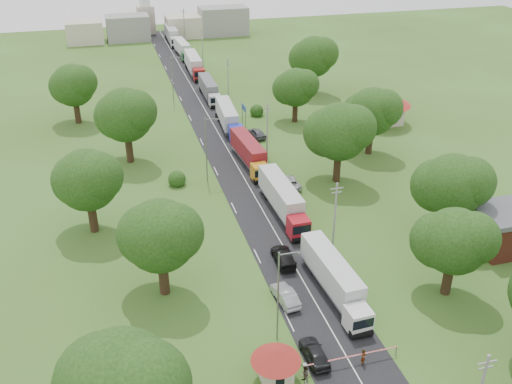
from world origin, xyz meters
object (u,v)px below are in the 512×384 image
object	(u,v)px
car_lane_front	(315,353)
car_lane_mid	(285,295)
boom_barrier	(338,360)
truck_0	(335,278)
pedestrian_near	(363,358)
info_sign	(244,111)
guard_booth	(276,362)

from	to	relation	value
car_lane_front	car_lane_mid	bearing A→B (deg)	-90.75
boom_barrier	truck_0	bearing A→B (deg)	69.52
pedestrian_near	boom_barrier	bearing A→B (deg)	129.49
truck_0	car_lane_front	xyz separation A→B (m)	(-5.38, -8.50, -1.30)
car_lane_front	pedestrian_near	distance (m)	4.42
info_sign	car_lane_mid	world-z (taller)	info_sign
guard_booth	car_lane_front	bearing A→B (deg)	19.67
info_sign	boom_barrier	bearing A→B (deg)	-96.24
info_sign	car_lane_front	distance (m)	59.11
car_lane_mid	car_lane_front	bearing A→B (deg)	83.73
info_sign	car_lane_mid	bearing A→B (deg)	-99.35
guard_booth	car_lane_front	xyz separation A→B (m)	(4.20, 1.50, -1.39)
guard_booth	info_sign	xyz separation A→B (m)	(12.40, 60.00, 0.84)
guard_booth	info_sign	distance (m)	61.27
guard_booth	car_lane_front	size ratio (longest dim) A/B	0.97
guard_booth	info_sign	bearing A→B (deg)	78.32
pedestrian_near	info_sign	bearing A→B (deg)	42.11
truck_0	car_lane_mid	size ratio (longest dim) A/B	3.01
boom_barrier	car_lane_mid	bearing A→B (deg)	99.16
guard_booth	pedestrian_near	bearing A→B (deg)	-1.91
truck_0	guard_booth	bearing A→B (deg)	-133.76
info_sign	car_lane_front	size ratio (longest dim) A/B	0.91
guard_booth	car_lane_mid	xyz separation A→B (m)	(4.20, 10.19, -1.39)
info_sign	truck_0	size ratio (longest dim) A/B	0.29
truck_0	car_lane_mid	xyz separation A→B (m)	(-5.38, 0.19, -1.30)
boom_barrier	truck_0	size ratio (longest dim) A/B	0.65
guard_booth	boom_barrier	bearing A→B (deg)	0.01
boom_barrier	pedestrian_near	xyz separation A→B (m)	(2.41, -0.28, -0.07)
info_sign	truck_0	bearing A→B (deg)	-93.23
truck_0	pedestrian_near	size ratio (longest dim) A/B	8.61
boom_barrier	car_lane_front	size ratio (longest dim) A/B	2.04
info_sign	pedestrian_near	bearing A→B (deg)	-93.94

